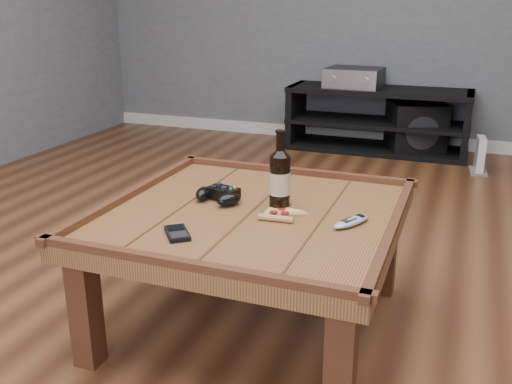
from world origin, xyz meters
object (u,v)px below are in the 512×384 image
(pizza_slice, at_px, (281,212))
(av_receiver, at_px, (354,77))
(beer_bottle, at_px, (280,178))
(remote_control, at_px, (351,222))
(subwoofer, at_px, (415,128))
(game_console, at_px, (480,157))
(smartphone, at_px, (177,233))
(media_console, at_px, (377,120))
(game_controller, at_px, (219,195))
(coffee_table, at_px, (253,227))

(pizza_slice, xyz_separation_m, av_receiver, (-0.30, 2.74, 0.12))
(beer_bottle, relative_size, remote_control, 1.71)
(subwoofer, bearing_deg, av_receiver, 165.06)
(pizza_slice, distance_m, subwoofer, 2.81)
(remote_control, xyz_separation_m, av_receiver, (-0.55, 2.75, 0.11))
(av_receiver, distance_m, game_console, 1.14)
(game_console, bearing_deg, smartphone, -114.69)
(beer_bottle, bearing_deg, pizza_slice, -67.40)
(pizza_slice, bearing_deg, smartphone, -135.07)
(media_console, height_order, subwoofer, media_console)
(remote_control, height_order, subwoofer, remote_control)
(beer_bottle, xyz_separation_m, pizza_slice, (0.02, -0.05, -0.11))
(game_controller, height_order, subwoofer, game_controller)
(coffee_table, relative_size, pizza_slice, 4.62)
(beer_bottle, bearing_deg, coffee_table, -146.30)
(av_receiver, bearing_deg, subwoofer, 9.25)
(coffee_table, distance_m, subwoofer, 2.82)
(beer_bottle, relative_size, game_console, 1.13)
(remote_control, bearing_deg, coffee_table, -151.90)
(remote_control, bearing_deg, beer_bottle, -163.60)
(smartphone, relative_size, subwoofer, 0.26)
(game_controller, height_order, game_console, game_controller)
(media_console, xyz_separation_m, av_receiver, (-0.20, -0.01, 0.33))
(pizza_slice, relative_size, remote_control, 1.34)
(smartphone, bearing_deg, beer_bottle, 18.31)
(game_controller, relative_size, subwoofer, 0.38)
(media_console, relative_size, av_receiver, 3.19)
(game_controller, height_order, remote_control, game_controller)
(av_receiver, xyz_separation_m, subwoofer, (0.49, 0.05, -0.37))
(beer_bottle, distance_m, game_controller, 0.25)
(game_controller, distance_m, av_receiver, 2.70)
(coffee_table, xyz_separation_m, subwoofer, (0.29, 2.80, -0.19))
(media_console, xyz_separation_m, game_console, (0.78, -0.36, -0.13))
(game_controller, relative_size, remote_control, 1.18)
(beer_bottle, distance_m, game_console, 2.48)
(smartphone, bearing_deg, pizza_slice, 11.29)
(media_console, height_order, beer_bottle, beer_bottle)
(media_console, bearing_deg, av_receiver, -178.44)
(coffee_table, relative_size, beer_bottle, 3.63)
(smartphone, xyz_separation_m, av_receiver, (-0.06, 3.03, 0.12))
(smartphone, height_order, game_console, smartphone)
(smartphone, bearing_deg, coffee_table, 25.14)
(smartphone, relative_size, av_receiver, 0.31)
(smartphone, relative_size, remote_control, 0.81)
(av_receiver, bearing_deg, coffee_table, -82.74)
(media_console, distance_m, pizza_slice, 2.76)
(game_controller, bearing_deg, media_console, 101.35)
(game_controller, xyz_separation_m, game_console, (0.93, 2.34, -0.36))
(av_receiver, bearing_deg, beer_bottle, -80.94)
(pizza_slice, height_order, subwoofer, pizza_slice)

